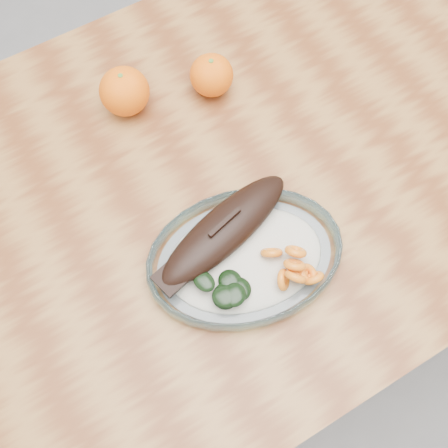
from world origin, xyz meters
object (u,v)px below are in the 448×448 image
object	(u,v)px
orange_right	(212,75)
dining_table	(251,187)
orange_left	(124,91)
plated_meal	(244,255)

from	to	relation	value
orange_right	dining_table	bearing A→B (deg)	-94.33
orange_left	orange_right	size ratio (longest dim) A/B	1.13
plated_meal	orange_right	world-z (taller)	plated_meal
orange_left	orange_right	world-z (taller)	orange_left
dining_table	orange_right	distance (m)	0.21
orange_right	orange_left	bearing A→B (deg)	163.77
plated_meal	orange_right	xyz separation A→B (m)	(0.12, 0.30, 0.02)
orange_left	orange_right	bearing A→B (deg)	-16.23
dining_table	orange_right	xyz separation A→B (m)	(0.01, 0.15, 0.14)
orange_left	orange_right	xyz separation A→B (m)	(0.14, -0.04, -0.00)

